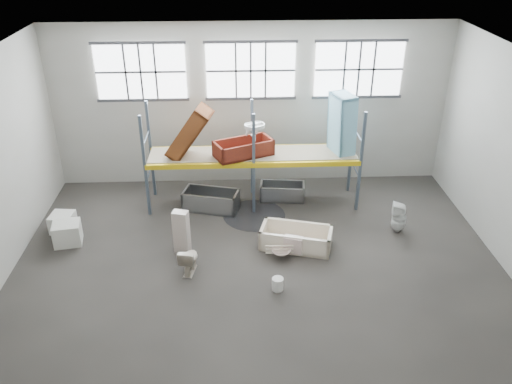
{
  "coord_description": "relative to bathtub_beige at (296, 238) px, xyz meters",
  "views": [
    {
      "loc": [
        -0.53,
        -10.23,
        7.71
      ],
      "look_at": [
        0.0,
        1.5,
        1.4
      ],
      "focal_mm": 36.7,
      "sensor_mm": 36.0,
      "label": 1
    }
  ],
  "objects": [
    {
      "name": "floor",
      "position": [
        -1.02,
        -1.07,
        -0.32
      ],
      "size": [
        12.0,
        10.0,
        0.1
      ],
      "primitive_type": "cube",
      "color": "#45403C",
      "rests_on": "ground"
    },
    {
      "name": "window_left",
      "position": [
        -4.22,
        3.87,
        3.33
      ],
      "size": [
        2.6,
        0.04,
        1.6
      ],
      "primitive_type": "cube",
      "color": "white",
      "rests_on": "wall_back"
    },
    {
      "name": "shelf_deck",
      "position": [
        -1.02,
        2.43,
        1.31
      ],
      "size": [
        5.9,
        1.1,
        0.03
      ],
      "primitive_type": "cube",
      "color": "gray",
      "rests_on": "floor"
    },
    {
      "name": "steel_tub_left",
      "position": [
        -2.26,
        2.06,
        0.02
      ],
      "size": [
        1.71,
        1.11,
        0.58
      ],
      "primitive_type": null,
      "rotation": [
        0.0,
        0.0,
        -0.25
      ],
      "color": "#A2A5AA",
      "rests_on": "floor"
    },
    {
      "name": "rust_tub_flat",
      "position": [
        -1.29,
        2.29,
        1.55
      ],
      "size": [
        1.78,
        1.34,
        0.45
      ],
      "primitive_type": null,
      "rotation": [
        0.0,
        0.0,
        0.41
      ],
      "color": "maroon",
      "rests_on": "shelf_deck"
    },
    {
      "name": "rack_upright_la",
      "position": [
        -4.02,
        1.83,
        1.23
      ],
      "size": [
        0.08,
        0.08,
        3.0
      ],
      "primitive_type": "cube",
      "color": "slate",
      "rests_on": "floor"
    },
    {
      "name": "rack_upright_ra",
      "position": [
        1.98,
        1.83,
        1.23
      ],
      "size": [
        0.08,
        0.08,
        3.0
      ],
      "primitive_type": "cube",
      "color": "slate",
      "rests_on": "floor"
    },
    {
      "name": "ceiling",
      "position": [
        -1.02,
        -1.07,
        4.78
      ],
      "size": [
        12.0,
        10.0,
        0.1
      ],
      "primitive_type": "cube",
      "color": "silver",
      "rests_on": "ground"
    },
    {
      "name": "steel_tub_right",
      "position": [
        -0.13,
        2.59,
        -0.02
      ],
      "size": [
        1.38,
        0.75,
        0.49
      ],
      "primitive_type": null,
      "rotation": [
        0.0,
        0.0,
        -0.1
      ],
      "color": "#AEAFB5",
      "rests_on": "floor"
    },
    {
      "name": "rack_upright_mb",
      "position": [
        -1.02,
        3.03,
        1.23
      ],
      "size": [
        0.08,
        0.08,
        3.0
      ],
      "primitive_type": "cube",
      "color": "slate",
      "rests_on": "floor"
    },
    {
      "name": "wall_back",
      "position": [
        -1.02,
        3.98,
        2.23
      ],
      "size": [
        12.0,
        0.1,
        5.0
      ],
      "primitive_type": "cube",
      "color": "#A29F95",
      "rests_on": "ground"
    },
    {
      "name": "carton_far",
      "position": [
        -6.26,
        1.07,
        -0.02
      ],
      "size": [
        0.65,
        0.65,
        0.5
      ],
      "primitive_type": "cube",
      "rotation": [
        0.0,
        0.0,
        -0.1
      ],
      "color": "silver",
      "rests_on": "floor"
    },
    {
      "name": "rack_beam_front",
      "position": [
        -1.02,
        1.83,
        1.23
      ],
      "size": [
        6.0,
        0.1,
        0.14
      ],
      "primitive_type": "cube",
      "color": "yellow",
      "rests_on": "floor"
    },
    {
      "name": "cistern_tall",
      "position": [
        -2.93,
        -0.1,
        0.32
      ],
      "size": [
        0.43,
        0.34,
        1.18
      ],
      "primitive_type": "cube",
      "rotation": [
        0.0,
        0.0,
        -0.29
      ],
      "color": "beige",
      "rests_on": "floor"
    },
    {
      "name": "window_right",
      "position": [
        2.18,
        3.87,
        3.33
      ],
      "size": [
        2.6,
        0.04,
        1.6
      ],
      "primitive_type": "cube",
      "color": "white",
      "rests_on": "wall_back"
    },
    {
      "name": "carton_near",
      "position": [
        -5.96,
        0.43,
        0.03
      ],
      "size": [
        0.78,
        0.7,
        0.59
      ],
      "primitive_type": "cube",
      "rotation": [
        0.0,
        0.0,
        0.17
      ],
      "color": "silver",
      "rests_on": "floor"
    },
    {
      "name": "window_mid",
      "position": [
        -1.02,
        3.87,
        3.33
      ],
      "size": [
        2.6,
        0.04,
        1.6
      ],
      "primitive_type": "cube",
      "color": "white",
      "rests_on": "wall_back"
    },
    {
      "name": "bucket",
      "position": [
        -0.62,
        -1.74,
        -0.11
      ],
      "size": [
        0.34,
        0.34,
        0.31
      ],
      "primitive_type": "cylinder",
      "rotation": [
        0.0,
        0.0,
        -0.34
      ],
      "color": "silver",
      "rests_on": "floor"
    },
    {
      "name": "sink_on_shelf",
      "position": [
        -0.98,
        2.21,
        1.83
      ],
      "size": [
        0.71,
        0.64,
        0.52
      ],
      "primitive_type": "imported",
      "rotation": [
        0.0,
        0.0,
        0.41
      ],
      "color": "silver",
      "rests_on": "rust_tub_flat"
    },
    {
      "name": "wall_front",
      "position": [
        -1.02,
        -6.12,
        2.23
      ],
      "size": [
        12.0,
        0.1,
        5.0
      ],
      "primitive_type": "cube",
      "color": "#A09E94",
      "rests_on": "ground"
    },
    {
      "name": "blue_tub_upright",
      "position": [
        1.5,
        2.47,
        2.13
      ],
      "size": [
        0.77,
        0.96,
        1.8
      ],
      "primitive_type": null,
      "rotation": [
        0.0,
        1.54,
        0.28
      ],
      "color": "#7EC3DD",
      "rests_on": "shelf_deck"
    },
    {
      "name": "toilet_beige",
      "position": [
        -2.69,
        -0.95,
        0.08
      ],
      "size": [
        0.52,
        0.75,
        0.7
      ],
      "primitive_type": "imported",
      "rotation": [
        0.0,
        0.0,
        2.94
      ],
      "color": "beige",
      "rests_on": "floor"
    },
    {
      "name": "rack_beam_back",
      "position": [
        -1.02,
        3.03,
        1.23
      ],
      "size": [
        6.0,
        0.1,
        0.14
      ],
      "primitive_type": "cube",
      "color": "yellow",
      "rests_on": "floor"
    },
    {
      "name": "rack_upright_lb",
      "position": [
        -4.02,
        3.03,
        1.23
      ],
      "size": [
        0.08,
        0.08,
        3.0
      ],
      "primitive_type": "cube",
      "color": "slate",
      "rests_on": "floor"
    },
    {
      "name": "rack_upright_rb",
      "position": [
        1.98,
        3.03,
        1.23
      ],
      "size": [
        0.08,
        0.08,
        3.0
      ],
      "primitive_type": "cube",
      "color": "slate",
      "rests_on": "floor"
    },
    {
      "name": "cistern_spare",
      "position": [
        -0.11,
        -0.34,
        0.01
      ],
      "size": [
        0.51,
        0.35,
        0.44
      ],
      "primitive_type": "cube",
      "rotation": [
        0.0,
        0.0,
        -0.31
      ],
      "color": "beige",
      "rests_on": "bathtub_beige"
    },
    {
      "name": "rust_tub_tilted",
      "position": [
        -2.78,
        2.31,
        2.03
      ],
      "size": [
        1.45,
        1.02,
        1.62
      ],
      "primitive_type": null,
      "rotation": [
        0.0,
        -0.96,
        -0.2
      ],
      "color": "brown",
      "rests_on": "shelf_deck"
    },
    {
      "name": "sink_in_tub",
      "position": [
        -0.43,
        -0.51,
        -0.11
      ],
      "size": [
        0.53,
        0.53,
        0.17
      ],
      "primitive_type": "imported",
      "rotation": [
        0.0,
        0.0,
        -0.09
      ],
      "color": "beige",
      "rests_on": "bathtub_beige"
    },
    {
      "name": "wet_patch",
      "position": [
        -1.02,
        1.63,
        -0.26
      ],
      "size": [
        1.8,
        1.8,
        0.0
      ],
      "primitive_type": "cylinder",
      "color": "black",
      "rests_on": "floor"
    },
    {
      "name": "bathtub_beige",
      "position": [
        0.0,
        0.0,
        0.0
      ],
      "size": [
        1.98,
        1.3,
        0.53
      ],
      "primitive_type": null,
      "rotation": [
        0.0,
        0.0,
        -0.27
      ],
      "color": "#F9E8CC",
      "rests_on": "floor"
    },
    {
      "name": "toilet_white",
      "position": [
        2.85,
        0.61,
        0.16
      ],
      "size": [
        0.48,
        0.47,
        0.86
      ],
      "primitive_type": "imported",
      "rotation": [
        0.0,
        0.0,
        -1.82
      ],
      "color": "white",
      "rests_on": "floor"
    },
    {
      "name": "rack_upright_ma",
      "position": [
        -1.02,
        1.83,
        1.23
      ],
      "size": [
        0.08,
        0.08,
        3.0
      ],
      "primitive_type": "cube",
      "color": "slate",
      "rests_on": "floor"
    }
  ]
}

